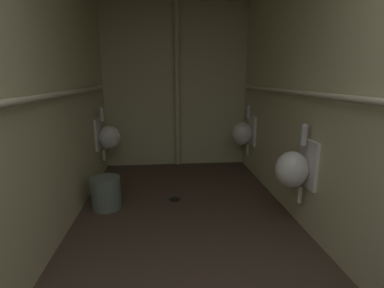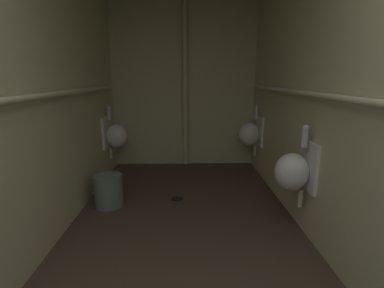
# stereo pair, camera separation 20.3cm
# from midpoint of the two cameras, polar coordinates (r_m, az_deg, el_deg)

# --- Properties ---
(floor) EXTENTS (2.37, 4.44, 0.08)m
(floor) POSITION_cam_midpoint_polar(r_m,az_deg,el_deg) (2.82, 0.60, -17.92)
(floor) COLOR #47382D
(floor) RESTS_ON ground
(wall_left) EXTENTS (0.06, 4.44, 2.53)m
(wall_left) POSITION_cam_midpoint_polar(r_m,az_deg,el_deg) (2.64, -25.61, 8.67)
(wall_left) COLOR beige
(wall_left) RESTS_ON ground
(wall_right) EXTENTS (0.06, 4.44, 2.53)m
(wall_right) POSITION_cam_midpoint_polar(r_m,az_deg,el_deg) (2.71, 26.16, 8.71)
(wall_right) COLOR beige
(wall_right) RESTS_ON ground
(wall_back) EXTENTS (2.37, 0.06, 2.53)m
(wall_back) POSITION_cam_midpoint_polar(r_m,az_deg,el_deg) (4.60, -0.35, 11.42)
(wall_back) COLOR beige
(wall_back) RESTS_ON ground
(urinal_left_mid) EXTENTS (0.32, 0.30, 0.76)m
(urinal_left_mid) POSITION_cam_midpoint_polar(r_m,az_deg,el_deg) (4.15, -13.78, 1.71)
(urinal_left_mid) COLOR white
(urinal_right_mid) EXTENTS (0.32, 0.30, 0.76)m
(urinal_right_mid) POSITION_cam_midpoint_polar(r_m,az_deg,el_deg) (2.72, 21.82, -4.99)
(urinal_right_mid) COLOR white
(urinal_right_far) EXTENTS (0.32, 0.30, 0.76)m
(urinal_right_far) POSITION_cam_midpoint_polar(r_m,az_deg,el_deg) (4.28, 13.02, 2.09)
(urinal_right_far) COLOR white
(supply_pipe_left) EXTENTS (0.06, 3.63, 0.06)m
(supply_pipe_left) POSITION_cam_midpoint_polar(r_m,az_deg,el_deg) (2.59, -23.92, 9.05)
(supply_pipe_left) COLOR beige
(supply_pipe_right) EXTENTS (0.06, 3.69, 0.06)m
(supply_pipe_right) POSITION_cam_midpoint_polar(r_m,az_deg,el_deg) (2.71, 24.08, 9.18)
(supply_pipe_right) COLOR beige
(standpipe_back_wall) EXTENTS (0.08, 0.08, 2.48)m
(standpipe_back_wall) POSITION_cam_midpoint_polar(r_m,az_deg,el_deg) (4.49, -0.07, 11.37)
(standpipe_back_wall) COLOR beige
(standpipe_back_wall) RESTS_ON ground
(floor_drain) EXTENTS (0.14, 0.14, 0.01)m
(floor_drain) POSITION_cam_midpoint_polar(r_m,az_deg,el_deg) (3.45, -1.31, -10.93)
(floor_drain) COLOR black
(floor_drain) RESTS_ON ground
(waste_bin) EXTENTS (0.32, 0.32, 0.36)m
(waste_bin) POSITION_cam_midpoint_polar(r_m,az_deg,el_deg) (3.33, -14.68, -9.03)
(waste_bin) COLOR slate
(waste_bin) RESTS_ON ground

